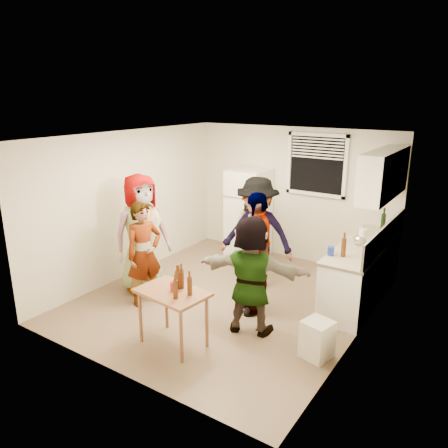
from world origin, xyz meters
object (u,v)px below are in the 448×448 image
Objects in this scene: serving_table at (174,344)px; red_cup at (174,291)px; wine_bottle at (382,231)px; beer_bottle_counter at (343,256)px; kettle at (360,245)px; beer_bottle_table at (182,288)px; guest_back_right at (256,288)px; guest_black at (255,310)px; blue_cup at (330,255)px; refrigerator at (248,213)px; trash_bin at (317,338)px; guest_grey at (145,289)px; guest_orange at (250,330)px; guest_back_left at (251,272)px; guest_stripe at (147,302)px.

red_cup reaches higher than serving_table.
wine_bottle is 1.14× the size of beer_bottle_counter.
kettle is 0.91× the size of beer_bottle_counter.
beer_bottle_table is 0.11m from red_cup.
guest_back_right is 0.76m from guest_black.
refrigerator is at bearing 146.48° from blue_cup.
beer_bottle_counter is at bearing 96.64° from trash_bin.
wine_bottle is 3.75m from red_cup.
red_cup is 1.91m from guest_grey.
guest_orange is at bearing -19.55° from guest_black.
blue_cup reaches higher than guest_grey.
guest_orange is at bearing 174.92° from trash_bin.
red_cup is (0.87, -3.29, -0.11)m from refrigerator.
trash_bin is at bearing 24.37° from serving_table.
wine_bottle is 2.28m from guest_back_right.
red_cup is at bearing -72.93° from guest_back_left.
blue_cup is 2.45m from serving_table.
red_cup is 2.14m from guest_back_right.
red_cup is at bearing -102.87° from guest_stripe.
guest_back_right is at bearing -175.56° from kettle.
wine_bottle is at bearing 70.10° from kettle.
beer_bottle_table is 1.45m from guest_stripe.
wine_bottle is 2.38× the size of blue_cup.
guest_grey reaches higher than guest_back_left.
refrigerator is 2.79m from guest_stripe.
guest_grey is (-2.78, -0.86, -0.90)m from blue_cup.
guest_black is 1.10× the size of guest_orange.
red_cup is 0.06× the size of guest_back_right.
wine_bottle is 4.02m from guest_grey.
serving_table is at bearing -109.10° from red_cup.
red_cup is at bearing -156.19° from trash_bin.
kettle is 2.82m from beer_bottle_table.
kettle is at bearing 8.07° from guest_back_right.
blue_cup is 0.07× the size of guest_black.
red_cup is 0.08× the size of guest_back_left.
kettle is 1.80m from guest_back_right.
guest_black is (-0.91, -0.49, -0.90)m from blue_cup.
wine_bottle is at bearing 2.08° from refrigerator.
guest_orange is at bearing 49.35° from beer_bottle_table.
guest_stripe is 0.89× the size of guest_black.
beer_bottle_counter is 3.21m from guest_grey.
refrigerator reaches higher than guest_grey.
wine_bottle reaches higher than beer_bottle_counter.
guest_black is (0.41, 1.35, -0.74)m from red_cup.
beer_bottle_counter is 2.08× the size of blue_cup.
beer_bottle_table is 0.12× the size of guest_black.
kettle is 2.11m from guest_orange.
guest_back_left is at bearing 165.36° from kettle.
guest_orange is (1.51, -2.49, -0.85)m from refrigerator.
guest_black is (-1.21, 0.63, -0.25)m from trash_bin.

